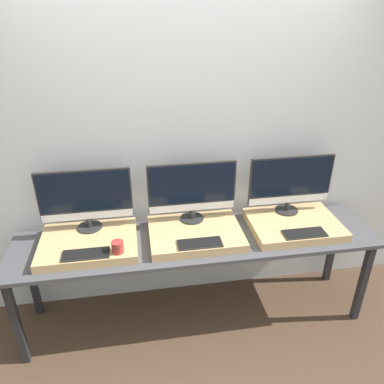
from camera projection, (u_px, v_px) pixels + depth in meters
name	position (u px, v px, depth m)	size (l,w,h in m)	color
ground_plane	(202.00, 344.00, 2.84)	(12.00, 12.00, 0.00)	#4C3828
wall_back	(188.00, 152.00, 2.83)	(8.00, 0.04, 2.60)	silver
workbench	(196.00, 246.00, 2.79)	(2.68, 0.60, 0.76)	#47474C
wooden_riser_left	(89.00, 243.00, 2.65)	(0.67, 0.51, 0.06)	tan
monitor_left	(85.00, 197.00, 2.65)	(0.65, 0.18, 0.47)	#282828
keyboard_left	(86.00, 254.00, 2.47)	(0.31, 0.12, 0.01)	#2D2D2D
mug	(118.00, 247.00, 2.49)	(0.08, 0.08, 0.08)	#9E332D
wooden_riser_center	(195.00, 233.00, 2.76)	(0.67, 0.51, 0.06)	tan
monitor_center	(192.00, 189.00, 2.76)	(0.65, 0.18, 0.47)	#282828
keyboard_center	(200.00, 243.00, 2.58)	(0.31, 0.12, 0.01)	#2D2D2D
wooden_riser_right	(294.00, 224.00, 2.87)	(0.67, 0.51, 0.06)	tan
monitor_right	(290.00, 182.00, 2.87)	(0.65, 0.18, 0.47)	#282828
keyboard_right	(305.00, 233.00, 2.69)	(0.31, 0.12, 0.01)	#2D2D2D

